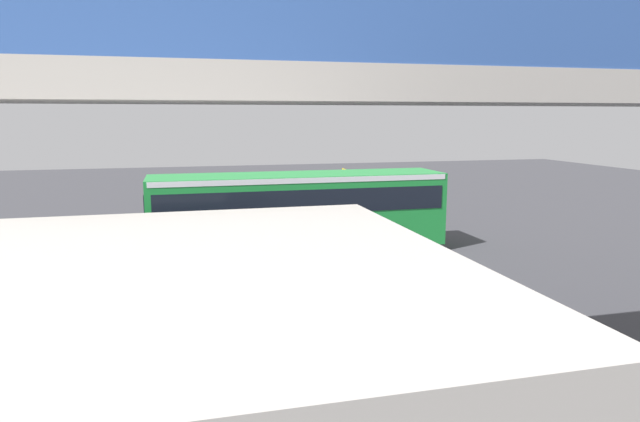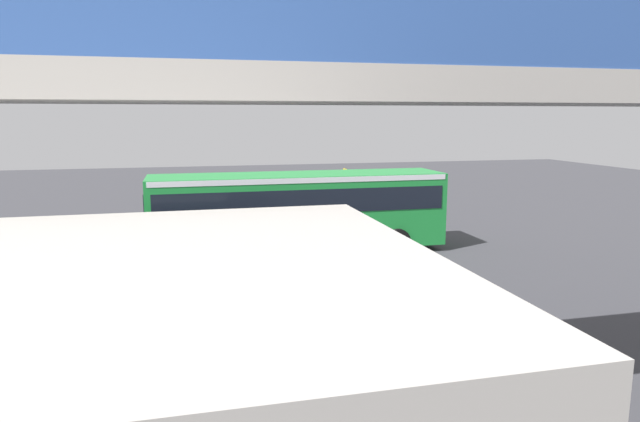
# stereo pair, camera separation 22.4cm
# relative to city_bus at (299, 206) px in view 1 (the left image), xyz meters

# --- Properties ---
(ground) EXTENTS (80.00, 80.00, 0.00)m
(ground) POSITION_rel_city_bus_xyz_m (-0.62, -0.24, -1.88)
(ground) COLOR #38383D
(city_bus) EXTENTS (11.54, 2.85, 3.15)m
(city_bus) POSITION_rel_city_bus_xyz_m (0.00, 0.00, 0.00)
(city_bus) COLOR #1E8C38
(city_bus) RESTS_ON ground
(parked_van) EXTENTS (4.80, 2.17, 2.05)m
(parked_van) POSITION_rel_city_bus_xyz_m (5.12, 4.56, -0.70)
(parked_van) COLOR #B7BCC6
(parked_van) RESTS_ON ground
(traffic_sign) EXTENTS (0.08, 0.60, 2.80)m
(traffic_sign) POSITION_rel_city_bus_xyz_m (-3.43, -5.15, 0.01)
(traffic_sign) COLOR slate
(traffic_sign) RESTS_ON ground
(lane_dash_leftmost) EXTENTS (2.00, 0.20, 0.01)m
(lane_dash_leftmost) POSITION_rel_city_bus_xyz_m (-6.62, -2.92, -1.88)
(lane_dash_leftmost) COLOR silver
(lane_dash_leftmost) RESTS_ON ground
(lane_dash_left) EXTENTS (2.00, 0.20, 0.01)m
(lane_dash_left) POSITION_rel_city_bus_xyz_m (-2.62, -2.92, -1.88)
(lane_dash_left) COLOR silver
(lane_dash_left) RESTS_ON ground
(lane_dash_centre) EXTENTS (2.00, 0.20, 0.01)m
(lane_dash_centre) POSITION_rel_city_bus_xyz_m (1.38, -2.92, -1.88)
(lane_dash_centre) COLOR silver
(lane_dash_centre) RESTS_ON ground
(lane_dash_right) EXTENTS (2.00, 0.20, 0.01)m
(lane_dash_right) POSITION_rel_city_bus_xyz_m (5.38, -2.92, -1.88)
(lane_dash_right) COLOR silver
(lane_dash_right) RESTS_ON ground
(pedestrian_overpass) EXTENTS (24.69, 2.60, 7.17)m
(pedestrian_overpass) POSITION_rel_city_bus_xyz_m (-0.62, 12.70, 3.41)
(pedestrian_overpass) COLOR #B2ADA5
(pedestrian_overpass) RESTS_ON ground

